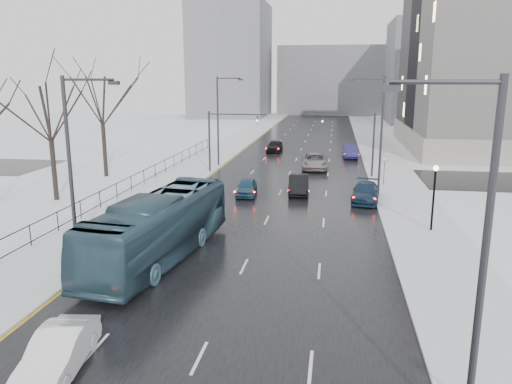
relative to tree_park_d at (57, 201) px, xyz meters
The scene contains 27 objects.
road 31.51m from the tree_park_d, 55.60° to the left, with size 16.00×150.00×0.04m, color black.
cross_road 22.65m from the tree_park_d, 38.19° to the left, with size 130.00×10.00×0.04m, color black.
sidewalk_left 27.01m from the tree_park_d, 74.32° to the left, with size 5.00×150.00×0.16m, color silver.
sidewalk_right 38.43m from the tree_park_d, 42.57° to the left, with size 5.00×150.00×0.16m, color silver.
park_strip 26.09m from the tree_park_d, 94.84° to the left, with size 14.00×150.00×0.12m, color white.
tree_park_d is the anchor object (origin of this frame).
tree_park_e 10.01m from the tree_park_d, 92.29° to the left, with size 9.45×9.45×13.50m, color black, non-canonical shape.
iron_fence 6.31m from the tree_park_d, 39.81° to the right, with size 0.06×70.00×1.30m.
streetlight_r_near 35.80m from the tree_park_d, 42.75° to the right, with size 2.95×0.25×10.00m.
streetlight_r_mid 27.24m from the tree_park_d, 13.01° to the left, with size 2.95×0.25×10.00m.
streetlight_l_near 17.90m from the tree_park_d, 55.47° to the right, with size 2.95×0.25×10.00m.
streetlight_l_far 21.17m from the tree_park_d, 61.85° to the left, with size 2.95×0.25×10.00m.
lamppost_r_mid 29.23m from the tree_park_d, ahead, with size 0.36×0.36×4.28m.
mast_signal_right 29.05m from the tree_park_d, 29.12° to the left, with size 6.10×0.33×6.50m.
mast_signal_left 17.96m from the tree_park_d, 53.20° to the left, with size 6.10×0.33×6.50m.
no_uturn_sign 28.88m from the tree_park_d, 20.32° to the left, with size 0.60×0.06×2.70m.
bldg_far_right 93.70m from the tree_park_d, 60.51° to the left, with size 24.00×20.00×22.00m, color slate.
bldg_far_left 92.17m from the tree_park_d, 92.64° to the left, with size 18.00×22.00×28.00m, color slate.
bldg_far_center 108.59m from the tree_park_d, 78.38° to the left, with size 30.00×18.00×18.00m, color slate.
sedan_left_near 26.23m from the tree_park_d, 59.51° to the right, with size 1.55×4.44×1.46m, color white.
bus 17.48m from the tree_park_d, 41.60° to the right, with size 3.06×13.07×3.64m, color #335263.
sedan_center_near 15.69m from the tree_park_d, 15.83° to the left, with size 1.66×4.13×1.41m, color navy.
sedan_right_near 20.23m from the tree_park_d, 16.14° to the left, with size 1.70×4.86×1.60m, color black.
sedan_right_cross 27.09m from the tree_park_d, 41.47° to the left, with size 2.80×6.08×1.69m, color gray.
sedan_right_far 25.28m from the tree_park_d, ahead, with size 2.10×5.16×1.50m, color #152940.
sedan_center_far 33.27m from the tree_park_d, 64.39° to the left, with size 1.88×4.67×1.59m, color black.
sedan_right_distant 35.96m from the tree_park_d, 47.37° to the left, with size 1.68×4.81×1.58m, color navy.
Camera 1 is at (4.54, -2.66, 9.91)m, focal length 35.00 mm.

